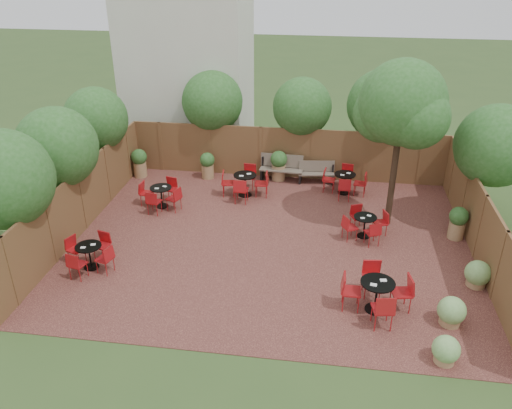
# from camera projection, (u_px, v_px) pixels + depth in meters

# --- Properties ---
(ground) EXTENTS (80.00, 80.00, 0.00)m
(ground) POSITION_uv_depth(u_px,v_px,m) (271.00, 242.00, 15.93)
(ground) COLOR #354F23
(ground) RESTS_ON ground
(courtyard_paving) EXTENTS (12.00, 10.00, 0.02)m
(courtyard_paving) POSITION_uv_depth(u_px,v_px,m) (271.00, 242.00, 15.93)
(courtyard_paving) COLOR #3A1A18
(courtyard_paving) RESTS_ON ground
(fence_back) EXTENTS (12.00, 0.08, 2.00)m
(fence_back) POSITION_uv_depth(u_px,v_px,m) (286.00, 153.00, 19.89)
(fence_back) COLOR brown
(fence_back) RESTS_ON ground
(fence_left) EXTENTS (0.08, 10.00, 2.00)m
(fence_left) POSITION_uv_depth(u_px,v_px,m) (82.00, 200.00, 16.24)
(fence_left) COLOR brown
(fence_left) RESTS_ON ground
(fence_right) EXTENTS (0.08, 10.00, 2.00)m
(fence_right) POSITION_uv_depth(u_px,v_px,m) (481.00, 227.00, 14.72)
(fence_right) COLOR brown
(fence_right) RESTS_ON ground
(neighbour_building) EXTENTS (5.00, 4.00, 8.00)m
(neighbour_building) POSITION_uv_depth(u_px,v_px,m) (188.00, 55.00, 21.76)
(neighbour_building) COLOR beige
(neighbour_building) RESTS_ON ground
(overhang_foliage) EXTENTS (15.87, 10.95, 2.68)m
(overhang_foliage) POSITION_uv_depth(u_px,v_px,m) (237.00, 128.00, 17.18)
(overhang_foliage) COLOR #23541B
(overhang_foliage) RESTS_ON ground
(courtyard_tree) EXTENTS (2.74, 2.64, 5.31)m
(courtyard_tree) POSITION_uv_depth(u_px,v_px,m) (402.00, 108.00, 15.21)
(courtyard_tree) COLOR black
(courtyard_tree) RESTS_ON courtyard_paving
(park_bench_left) EXTENTS (1.66, 0.62, 1.01)m
(park_bench_left) POSITION_uv_depth(u_px,v_px,m) (281.00, 168.00, 19.80)
(park_bench_left) COLOR brown
(park_bench_left) RESTS_ON courtyard_paving
(park_bench_right) EXTENTS (1.39, 0.61, 0.83)m
(park_bench_right) POSITION_uv_depth(u_px,v_px,m) (316.00, 172.00, 19.65)
(park_bench_right) COLOR brown
(park_bench_right) RESTS_ON courtyard_paving
(bistro_tables) EXTENTS (9.44, 8.41, 0.96)m
(bistro_tables) POSITION_uv_depth(u_px,v_px,m) (269.00, 218.00, 16.33)
(bistro_tables) COLOR black
(bistro_tables) RESTS_ON courtyard_paving
(planters) EXTENTS (11.89, 4.25, 1.16)m
(planters) POSITION_uv_depth(u_px,v_px,m) (257.00, 174.00, 19.03)
(planters) COLOR #94724A
(planters) RESTS_ON courtyard_paving
(low_shrubs) EXTENTS (1.98, 3.69, 0.74)m
(low_shrubs) POSITION_uv_depth(u_px,v_px,m) (461.00, 306.00, 12.55)
(low_shrubs) COLOR #94724A
(low_shrubs) RESTS_ON courtyard_paving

